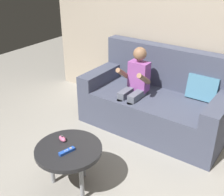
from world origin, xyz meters
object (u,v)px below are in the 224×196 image
(couch, at_px, (157,102))
(game_remote_blue_near_edge, at_px, (67,151))
(person_seated_on_couch, at_px, (135,85))
(nunchuk_pink, at_px, (62,139))
(coffee_table, at_px, (69,152))

(couch, bearing_deg, game_remote_blue_near_edge, -93.92)
(person_seated_on_couch, height_order, nunchuk_pink, person_seated_on_couch)
(game_remote_blue_near_edge, relative_size, nunchuk_pink, 1.46)
(couch, height_order, nunchuk_pink, couch)
(couch, bearing_deg, nunchuk_pink, -100.48)
(game_remote_blue_near_edge, bearing_deg, couch, 86.08)
(coffee_table, bearing_deg, nunchuk_pink, 158.64)
(couch, bearing_deg, person_seated_on_couch, -137.28)
(couch, height_order, game_remote_blue_near_edge, couch)
(nunchuk_pink, bearing_deg, person_seated_on_couch, 87.95)
(couch, xyz_separation_m, person_seated_on_couch, (-0.20, -0.19, 0.24))
(person_seated_on_couch, bearing_deg, coffee_table, -86.42)
(game_remote_blue_near_edge, height_order, nunchuk_pink, nunchuk_pink)
(person_seated_on_couch, distance_m, nunchuk_pink, 1.13)
(couch, relative_size, person_seated_on_couch, 1.71)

